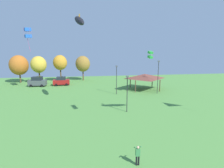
# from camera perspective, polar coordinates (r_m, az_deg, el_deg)

# --- Properties ---
(person_standing_near_foreground) EXTENTS (0.52, 0.50, 1.72)m
(person_standing_near_foreground) POSITION_cam_1_polar(r_m,az_deg,el_deg) (15.06, 8.40, -21.71)
(person_standing_near_foreground) COLOR black
(person_standing_near_foreground) RESTS_ON ground
(kite_flying_0) EXTENTS (1.03, 1.07, 1.45)m
(kite_flying_0) POSITION_cam_1_polar(r_m,az_deg,el_deg) (34.40, 12.41, 9.30)
(kite_flying_0) COLOR green
(kite_flying_1) EXTENTS (2.19, 4.77, 2.39)m
(kite_flying_1) POSITION_cam_1_polar(r_m,az_deg,el_deg) (28.11, -10.65, 19.69)
(kite_flying_1) COLOR black
(kite_flying_4) EXTENTS (1.64, 1.63, 4.70)m
(kite_flying_4) POSITION_cam_1_polar(r_m,az_deg,el_deg) (40.50, -25.79, 14.80)
(kite_flying_4) COLOR blue
(parked_car_leftmost) EXTENTS (4.36, 2.26, 2.45)m
(parked_car_leftmost) POSITION_cam_1_polar(r_m,az_deg,el_deg) (46.90, -23.19, 0.73)
(parked_car_leftmost) COLOR #4C5156
(parked_car_leftmost) RESTS_ON ground
(parked_car_second_from_left) EXTENTS (4.18, 2.30, 2.23)m
(parked_car_second_from_left) POSITION_cam_1_polar(r_m,az_deg,el_deg) (46.23, -16.21, 0.95)
(parked_car_second_from_left) COLOR maroon
(parked_car_second_from_left) RESTS_ON ground
(park_pavilion) EXTENTS (7.07, 5.96, 3.60)m
(park_pavilion) POSITION_cam_1_polar(r_m,az_deg,el_deg) (40.14, 10.62, 2.53)
(park_pavilion) COLOR brown
(park_pavilion) RESTS_ON ground
(light_post_0) EXTENTS (0.36, 0.20, 5.40)m
(light_post_0) POSITION_cam_1_polar(r_m,az_deg,el_deg) (25.34, 4.97, -2.48)
(light_post_0) COLOR #2D2D33
(light_post_0) RESTS_ON ground
(light_post_1) EXTENTS (0.36, 0.20, 5.88)m
(light_post_1) POSITION_cam_1_polar(r_m,az_deg,el_deg) (35.21, 1.49, 1.91)
(light_post_1) COLOR #2D2D33
(light_post_1) RESTS_ON ground
(light_post_2) EXTENTS (0.36, 0.20, 6.80)m
(light_post_2) POSITION_cam_1_polar(r_m,az_deg,el_deg) (37.11, 14.80, 2.76)
(light_post_2) COLOR #2D2D33
(light_post_2) RESTS_ON ground
(treeline_tree_0) EXTENTS (4.86, 4.86, 7.50)m
(treeline_tree_0) POSITION_cam_1_polar(r_m,az_deg,el_deg) (53.43, -28.11, 5.44)
(treeline_tree_0) COLOR brown
(treeline_tree_0) RESTS_ON ground
(treeline_tree_1) EXTENTS (4.03, 4.03, 7.28)m
(treeline_tree_1) POSITION_cam_1_polar(r_m,az_deg,el_deg) (50.39, -22.85, 5.86)
(treeline_tree_1) COLOR brown
(treeline_tree_1) RESTS_ON ground
(treeline_tree_2) EXTENTS (3.83, 3.83, 7.44)m
(treeline_tree_2) POSITION_cam_1_polar(r_m,az_deg,el_deg) (51.49, -16.59, 6.68)
(treeline_tree_2) COLOR brown
(treeline_tree_2) RESTS_ON ground
(treeline_tree_3) EXTENTS (4.16, 4.16, 7.16)m
(treeline_tree_3) POSITION_cam_1_polar(r_m,az_deg,el_deg) (51.64, -9.52, 6.50)
(treeline_tree_3) COLOR brown
(treeline_tree_3) RESTS_ON ground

